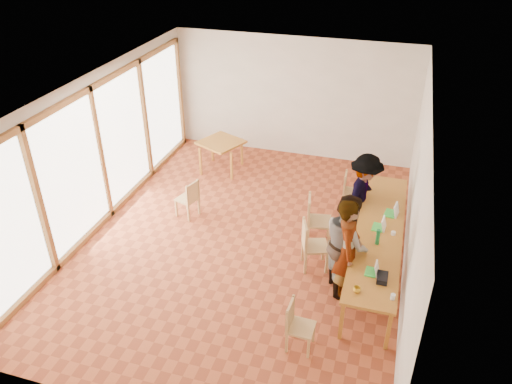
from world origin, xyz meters
TOP-DOWN VIEW (x-y plane):
  - ground at (0.00, 0.00)m, footprint 8.00×8.00m
  - wall_back at (0.00, 4.00)m, footprint 6.00×0.10m
  - wall_front at (0.00, -4.00)m, footprint 6.00×0.10m
  - wall_right at (3.00, 0.00)m, footprint 0.10×8.00m
  - window_wall at (-2.96, 0.00)m, footprint 0.10×8.00m
  - ceiling at (0.00, 0.00)m, footprint 6.00×8.00m
  - communal_table at (2.50, -0.05)m, footprint 0.80×4.00m
  - side_table at (-1.42, 2.60)m, footprint 0.90×0.90m
  - chair_near at (1.53, -2.33)m, footprint 0.39×0.39m
  - chair_mid at (1.36, -0.46)m, footprint 0.56×0.56m
  - chair_far at (1.28, 0.32)m, footprint 0.53×0.53m
  - chair_empty at (1.75, 1.75)m, footprint 0.40×0.40m
  - chair_spare at (-1.31, 0.45)m, footprint 0.48×0.48m
  - person_near at (2.05, -0.96)m, footprint 0.49×0.69m
  - person_mid at (2.01, -0.78)m, footprint 0.96×1.06m
  - person_far at (2.12, 0.89)m, footprint 0.84×1.20m
  - laptop_near at (2.51, -1.25)m, footprint 0.22×0.25m
  - laptop_mid at (2.51, 0.01)m, footprint 0.25×0.28m
  - laptop_far at (2.69, 0.53)m, footprint 0.27×0.30m
  - yellow_mug at (2.31, -1.75)m, footprint 0.12×0.12m
  - green_bottle at (2.49, -0.47)m, footprint 0.07×0.07m
  - clear_glass at (2.83, -1.76)m, footprint 0.07×0.07m
  - condiment_cup at (2.74, -0.11)m, footprint 0.08×0.08m
  - pink_phone at (2.19, -0.55)m, footprint 0.05×0.10m
  - black_pouch at (2.65, -1.38)m, footprint 0.16×0.26m

SIDE VIEW (x-z plane):
  - ground at x=0.00m, z-range 0.00..0.00m
  - chair_near at x=1.53m, z-range 0.28..0.71m
  - chair_empty at x=1.75m, z-range 0.28..0.71m
  - chair_spare at x=-1.31m, z-range 0.29..0.73m
  - chair_mid at x=1.36m, z-range 0.33..0.83m
  - chair_far at x=1.28m, z-range 0.34..0.86m
  - side_table at x=-1.42m, z-range 0.29..1.04m
  - communal_table at x=2.50m, z-range 0.33..1.08m
  - pink_phone at x=2.19m, z-range 0.75..0.76m
  - condiment_cup at x=2.74m, z-range 0.75..0.81m
  - yellow_mug at x=2.31m, z-range 0.75..0.84m
  - clear_glass at x=2.83m, z-range 0.75..0.84m
  - black_pouch at x=2.65m, z-range 0.75..0.84m
  - laptop_near at x=2.51m, z-range 0.71..0.90m
  - laptop_mid at x=2.51m, z-range 0.70..0.92m
  - laptop_far at x=2.69m, z-range 0.70..0.93m
  - person_far at x=2.12m, z-range 0.00..1.70m
  - green_bottle at x=2.49m, z-range 0.75..1.03m
  - person_mid at x=2.01m, z-range 0.00..1.79m
  - person_near at x=2.05m, z-range 0.00..1.81m
  - wall_back at x=0.00m, z-range 0.00..3.00m
  - wall_front at x=0.00m, z-range 0.00..3.00m
  - wall_right at x=3.00m, z-range 0.00..3.00m
  - window_wall at x=-2.96m, z-range 0.00..3.00m
  - ceiling at x=0.00m, z-range 3.00..3.04m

